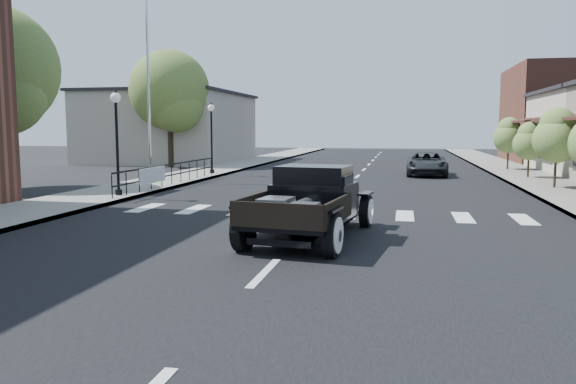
# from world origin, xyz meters

# --- Properties ---
(ground) EXTENTS (120.00, 120.00, 0.00)m
(ground) POSITION_xyz_m (0.00, 0.00, 0.00)
(ground) COLOR black
(ground) RESTS_ON ground
(road) EXTENTS (14.00, 80.00, 0.02)m
(road) POSITION_xyz_m (0.00, 15.00, 0.01)
(road) COLOR black
(road) RESTS_ON ground
(road_markings) EXTENTS (12.00, 60.00, 0.06)m
(road_markings) POSITION_xyz_m (0.00, 10.00, 0.00)
(road_markings) COLOR silver
(road_markings) RESTS_ON ground
(sidewalk_left) EXTENTS (3.00, 80.00, 0.15)m
(sidewalk_left) POSITION_xyz_m (-8.50, 15.00, 0.07)
(sidewalk_left) COLOR gray
(sidewalk_left) RESTS_ON ground
(sidewalk_right) EXTENTS (3.00, 80.00, 0.15)m
(sidewalk_right) POSITION_xyz_m (8.50, 15.00, 0.07)
(sidewalk_right) COLOR gray
(sidewalk_right) RESTS_ON ground
(low_building_left) EXTENTS (10.00, 12.00, 5.00)m
(low_building_left) POSITION_xyz_m (-15.00, 28.00, 2.50)
(low_building_left) COLOR #AA9F8E
(low_building_left) RESTS_ON ground
(railing) EXTENTS (0.08, 10.00, 1.00)m
(railing) POSITION_xyz_m (-7.30, 10.00, 0.65)
(railing) COLOR black
(railing) RESTS_ON sidewalk_left
(banner) EXTENTS (0.04, 2.20, 0.60)m
(banner) POSITION_xyz_m (-7.22, 8.00, 0.45)
(banner) COLOR silver
(banner) RESTS_ON sidewalk_left
(lamp_post_b) EXTENTS (0.36, 0.36, 3.74)m
(lamp_post_b) POSITION_xyz_m (-7.60, 6.00, 2.02)
(lamp_post_b) COLOR black
(lamp_post_b) RESTS_ON sidewalk_left
(lamp_post_c) EXTENTS (0.36, 0.36, 3.74)m
(lamp_post_c) POSITION_xyz_m (-7.60, 16.00, 2.02)
(lamp_post_c) COLOR black
(lamp_post_c) RESTS_ON sidewalk_left
(flagpole) EXTENTS (0.12, 0.12, 11.03)m
(flagpole) POSITION_xyz_m (-9.20, 12.00, 5.66)
(flagpole) COLOR silver
(flagpole) RESTS_ON sidewalk_left
(big_tree_far) EXTENTS (5.12, 5.12, 7.52)m
(big_tree_far) POSITION_xyz_m (-12.50, 22.00, 3.76)
(big_tree_far) COLOR #556C2E
(big_tree_far) RESTS_ON ground
(small_tree_c) EXTENTS (1.85, 1.85, 3.09)m
(small_tree_c) POSITION_xyz_m (8.30, 11.89, 1.69)
(small_tree_c) COLOR #5B7837
(small_tree_c) RESTS_ON sidewalk_right
(small_tree_d) EXTENTS (1.55, 1.55, 2.58)m
(small_tree_d) POSITION_xyz_m (8.30, 16.85, 1.44)
(small_tree_d) COLOR #5B7837
(small_tree_d) RESTS_ON sidewalk_right
(small_tree_e) EXTENTS (1.74, 1.74, 2.90)m
(small_tree_e) POSITION_xyz_m (8.30, 22.37, 1.60)
(small_tree_e) COLOR #5B7837
(small_tree_e) RESTS_ON sidewalk_right
(hotrod_pickup) EXTENTS (2.90, 5.16, 1.70)m
(hotrod_pickup) POSITION_xyz_m (0.29, 0.21, 0.85)
(hotrod_pickup) COLOR black
(hotrod_pickup) RESTS_ON ground
(second_car) EXTENTS (2.14, 4.52, 1.25)m
(second_car) POSITION_xyz_m (3.55, 18.44, 0.62)
(second_car) COLOR black
(second_car) RESTS_ON ground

